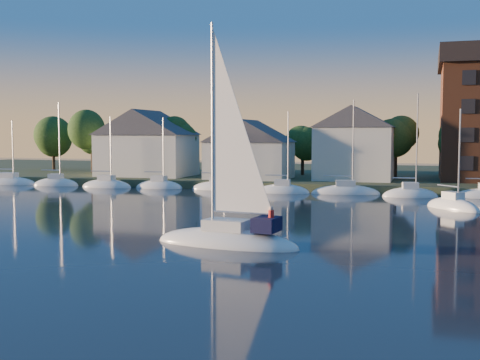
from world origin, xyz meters
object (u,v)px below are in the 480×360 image
at_px(clubhouse_west, 147,142).
at_px(drifting_sailboat_right, 453,208).
at_px(clubhouse_east, 354,142).
at_px(clubhouse_centre, 250,148).
at_px(hero_sailboat, 229,235).

distance_m(clubhouse_west, drifting_sailboat_right, 46.75).
bearing_deg(clubhouse_west, clubhouse_east, 1.91).
bearing_deg(clubhouse_east, drifting_sailboat_right, -60.84).
height_order(clubhouse_west, clubhouse_east, clubhouse_east).
bearing_deg(clubhouse_centre, clubhouse_east, 8.13).
bearing_deg(hero_sailboat, clubhouse_east, -86.23).
distance_m(hero_sailboat, drifting_sailboat_right, 27.96).
height_order(clubhouse_west, hero_sailboat, hero_sailboat).
bearing_deg(clubhouse_centre, drifting_sailboat_right, -36.57).
bearing_deg(drifting_sailboat_right, clubhouse_east, 167.14).
xyz_separation_m(clubhouse_east, drifting_sailboat_right, (11.79, -21.13, -5.90)).
xyz_separation_m(clubhouse_west, hero_sailboat, (27.38, -44.08, -5.31)).
bearing_deg(drifting_sailboat_right, hero_sailboat, -73.04).
bearing_deg(hero_sailboat, clubhouse_west, -51.06).
distance_m(clubhouse_centre, clubhouse_east, 14.17).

